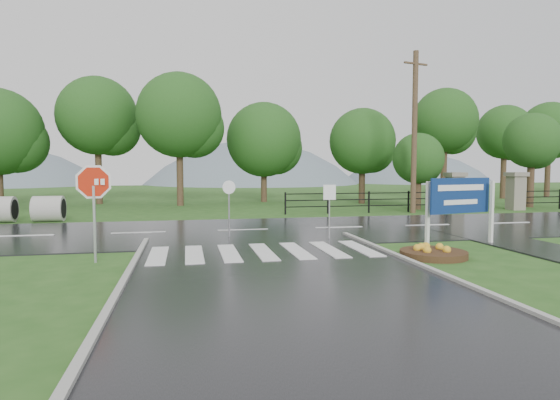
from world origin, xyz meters
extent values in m
plane|color=#27521B|center=(0.00, 0.00, 0.00)|extent=(120.00, 120.00, 0.00)
cube|color=black|center=(0.00, 10.00, 0.00)|extent=(90.00, 8.00, 0.04)
cube|color=#252528|center=(8.50, 4.00, 0.00)|extent=(2.20, 11.00, 0.04)
cube|color=silver|center=(-3.00, 5.00, 0.06)|extent=(0.50, 2.80, 0.02)
cube|color=silver|center=(-2.00, 5.00, 0.06)|extent=(0.50, 2.80, 0.02)
cube|color=silver|center=(-1.00, 5.00, 0.06)|extent=(0.50, 2.80, 0.02)
cube|color=silver|center=(0.00, 5.00, 0.06)|extent=(0.50, 2.80, 0.02)
cube|color=silver|center=(1.00, 5.00, 0.06)|extent=(0.50, 2.80, 0.02)
cube|color=silver|center=(2.00, 5.00, 0.06)|extent=(0.50, 2.80, 0.02)
cube|color=silver|center=(3.00, 5.00, 0.06)|extent=(0.50, 2.80, 0.02)
cube|color=gray|center=(13.00, 16.00, 1.00)|extent=(0.80, 0.80, 2.00)
cube|color=#6B6659|center=(13.00, 16.00, 2.12)|extent=(1.00, 1.00, 0.24)
cube|color=gray|center=(17.00, 16.00, 1.00)|extent=(0.80, 0.80, 2.00)
cube|color=#6B6659|center=(17.00, 16.00, 2.12)|extent=(1.00, 1.00, 0.24)
cube|color=black|center=(7.75, 16.00, 0.40)|extent=(9.50, 0.05, 0.05)
cube|color=black|center=(7.75, 16.00, 0.75)|extent=(9.50, 0.05, 0.05)
cube|color=black|center=(7.75, 16.00, 1.10)|extent=(9.50, 0.05, 0.05)
cube|color=black|center=(3.00, 16.00, 0.60)|extent=(0.08, 0.08, 1.20)
cube|color=black|center=(12.50, 16.00, 0.60)|extent=(0.08, 0.08, 1.20)
cube|color=black|center=(17.50, 16.00, 0.60)|extent=(0.08, 0.08, 1.20)
sphere|color=slate|center=(-28.00, 65.00, -14.40)|extent=(40.00, 40.00, 40.00)
sphere|color=slate|center=(8.00, 65.00, -17.28)|extent=(48.00, 48.00, 48.00)
sphere|color=slate|center=(36.00, 65.00, -12.96)|extent=(36.00, 36.00, 36.00)
cylinder|color=#9E9B93|center=(-8.51, 15.00, 0.60)|extent=(1.30, 1.20, 1.20)
cube|color=#939399|center=(-4.58, 4.59, 1.02)|extent=(0.06, 0.06, 2.04)
cylinder|color=white|center=(-4.58, 4.60, 2.15)|extent=(1.19, 0.35, 1.23)
cylinder|color=red|center=(-4.58, 4.59, 2.15)|extent=(1.04, 0.31, 1.07)
cube|color=silver|center=(5.37, 5.24, 1.04)|extent=(0.13, 0.13, 2.08)
cube|color=silver|center=(7.66, 5.24, 1.04)|extent=(0.13, 0.13, 2.08)
cube|color=navy|center=(6.51, 5.24, 1.62)|extent=(2.44, 0.67, 1.15)
cube|color=white|center=(6.51, 5.21, 1.88)|extent=(1.92, 0.49, 0.19)
cube|color=white|center=(6.51, 5.21, 1.41)|extent=(1.42, 0.36, 0.16)
cylinder|color=#332111|center=(4.61, 3.51, 0.09)|extent=(1.85, 1.85, 0.19)
cube|color=#939399|center=(2.68, 7.15, 0.90)|extent=(0.04, 0.04, 1.81)
cube|color=white|center=(2.68, 7.13, 1.66)|extent=(0.42, 0.11, 0.52)
cylinder|color=#939399|center=(-0.70, 8.27, 0.96)|extent=(0.06, 0.06, 1.92)
cylinder|color=white|center=(-0.70, 8.25, 1.82)|extent=(0.47, 0.14, 0.48)
cylinder|color=#473523|center=(10.15, 15.50, 4.43)|extent=(0.30, 0.30, 8.85)
cube|color=brown|center=(10.15, 15.50, 8.16)|extent=(1.55, 0.47, 0.10)
cylinder|color=#3D2B1C|center=(11.46, 17.50, 1.28)|extent=(0.39, 0.39, 2.56)
sphere|color=#1A4716|center=(11.46, 17.50, 3.07)|extent=(3.04, 3.04, 3.04)
cylinder|color=#3D2B1C|center=(19.22, 17.50, 1.76)|extent=(0.45, 0.45, 3.52)
sphere|color=#1A4716|center=(19.22, 17.50, 4.22)|extent=(3.45, 3.45, 3.45)
camera|label=1|loc=(-2.19, -8.40, 2.53)|focal=30.00mm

